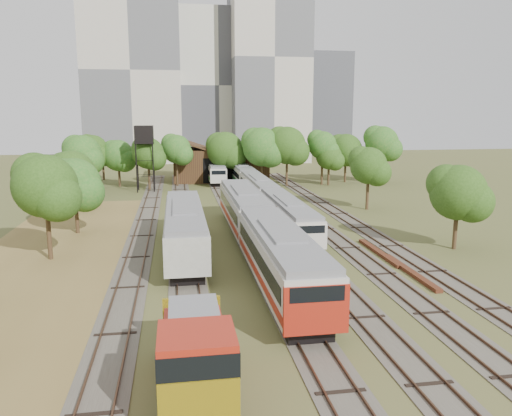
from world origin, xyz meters
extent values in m
plane|color=#475123|center=(0.00, 0.00, 0.00)|extent=(240.00, 240.00, 0.00)
cube|color=brown|center=(-18.00, 8.00, 0.02)|extent=(14.00, 60.00, 0.04)
cube|color=#4C473D|center=(-12.00, 25.00, 0.03)|extent=(2.60, 80.00, 0.06)
cube|color=#472D1E|center=(-12.72, 25.00, 0.12)|extent=(0.08, 80.00, 0.14)
cube|color=#472D1E|center=(-11.28, 25.00, 0.12)|extent=(0.08, 80.00, 0.14)
cube|color=#4C473D|center=(-8.00, 25.00, 0.03)|extent=(2.60, 80.00, 0.06)
cube|color=#472D1E|center=(-8.72, 25.00, 0.12)|extent=(0.08, 80.00, 0.14)
cube|color=#472D1E|center=(-7.28, 25.00, 0.12)|extent=(0.08, 80.00, 0.14)
cube|color=#4C473D|center=(-2.00, 25.00, 0.03)|extent=(2.60, 80.00, 0.06)
cube|color=#472D1E|center=(-2.72, 25.00, 0.12)|extent=(0.08, 80.00, 0.14)
cube|color=#472D1E|center=(-1.28, 25.00, 0.12)|extent=(0.08, 80.00, 0.14)
cube|color=#4C473D|center=(2.00, 25.00, 0.03)|extent=(2.60, 80.00, 0.06)
cube|color=#472D1E|center=(1.28, 25.00, 0.12)|extent=(0.08, 80.00, 0.14)
cube|color=#472D1E|center=(2.72, 25.00, 0.12)|extent=(0.08, 80.00, 0.14)
cube|color=#4C473D|center=(6.00, 25.00, 0.03)|extent=(2.60, 80.00, 0.06)
cube|color=#472D1E|center=(5.28, 25.00, 0.12)|extent=(0.08, 80.00, 0.14)
cube|color=#472D1E|center=(6.72, 25.00, 0.12)|extent=(0.08, 80.00, 0.14)
cube|color=#4C473D|center=(10.00, 25.00, 0.03)|extent=(2.60, 80.00, 0.06)
cube|color=#472D1E|center=(9.28, 25.00, 0.12)|extent=(0.08, 80.00, 0.14)
cube|color=#472D1E|center=(10.72, 25.00, 0.12)|extent=(0.08, 80.00, 0.14)
cube|color=black|center=(-2.00, 0.96, 0.45)|extent=(2.46, 15.64, 0.90)
cube|color=beige|center=(-2.00, 0.96, 2.29)|extent=(3.25, 17.00, 2.80)
cube|color=black|center=(-2.00, 0.96, 2.63)|extent=(3.31, 15.64, 0.95)
cube|color=slate|center=(-2.00, 0.96, 3.90)|extent=(2.99, 16.66, 0.40)
cube|color=maroon|center=(-2.00, 0.96, 1.51)|extent=(3.31, 16.66, 0.50)
cube|color=maroon|center=(-2.00, -7.49, 2.15)|extent=(3.29, 0.25, 2.52)
cube|color=black|center=(-2.00, 18.46, 0.45)|extent=(2.46, 15.64, 0.90)
cube|color=beige|center=(-2.00, 18.46, 2.29)|extent=(3.25, 17.00, 2.80)
cube|color=black|center=(-2.00, 18.46, 2.63)|extent=(3.31, 15.64, 0.95)
cube|color=slate|center=(-2.00, 18.46, 3.90)|extent=(2.99, 16.66, 0.40)
cube|color=maroon|center=(-2.00, 18.46, 1.51)|extent=(3.31, 16.66, 0.50)
cube|color=black|center=(2.00, 16.54, 0.36)|extent=(1.99, 15.64, 0.73)
cube|color=beige|center=(2.00, 16.54, 1.86)|extent=(2.63, 17.00, 2.27)
cube|color=black|center=(2.00, 16.54, 2.13)|extent=(2.69, 15.64, 0.77)
cube|color=slate|center=(2.00, 16.54, 3.15)|extent=(2.42, 16.66, 0.33)
cube|color=#196626|center=(2.00, 16.54, 1.22)|extent=(2.69, 16.66, 0.41)
cube|color=beige|center=(2.00, 8.09, 1.74)|extent=(2.67, 0.25, 2.04)
cube|color=black|center=(2.00, 34.04, 0.36)|extent=(1.99, 15.64, 0.73)
cube|color=beige|center=(2.00, 34.04, 1.86)|extent=(2.63, 17.00, 2.27)
cube|color=black|center=(2.00, 34.04, 2.13)|extent=(2.69, 15.64, 0.77)
cube|color=slate|center=(2.00, 34.04, 3.15)|extent=(2.42, 16.66, 0.33)
cube|color=#196626|center=(2.00, 34.04, 1.22)|extent=(2.69, 16.66, 0.41)
cube|color=black|center=(2.00, 51.54, 0.36)|extent=(1.99, 15.64, 0.73)
cube|color=beige|center=(2.00, 51.54, 1.86)|extent=(2.63, 17.00, 2.27)
cube|color=black|center=(2.00, 51.54, 2.13)|extent=(2.69, 15.64, 0.77)
cube|color=slate|center=(2.00, 51.54, 3.15)|extent=(2.42, 16.66, 0.33)
cube|color=#196626|center=(2.00, 51.54, 1.22)|extent=(2.69, 16.66, 0.41)
cube|color=black|center=(-2.00, 56.00, 0.36)|extent=(1.98, 14.72, 0.72)
cube|color=beige|center=(-2.00, 56.00, 1.85)|extent=(2.62, 16.00, 2.25)
cube|color=black|center=(-2.00, 56.00, 2.12)|extent=(2.68, 14.72, 0.77)
cube|color=slate|center=(-2.00, 56.00, 3.14)|extent=(2.41, 15.68, 0.32)
cube|color=#196626|center=(-2.00, 56.00, 1.22)|extent=(2.68, 15.68, 0.41)
cube|color=beige|center=(-2.00, 48.05, 1.74)|extent=(2.66, 0.25, 2.03)
cube|color=black|center=(-8.00, -10.00, 0.47)|extent=(2.31, 7.20, 0.94)
cube|color=maroon|center=(-8.00, -9.20, 1.73)|extent=(2.62, 4.40, 1.57)
cube|color=maroon|center=(-8.00, -12.60, 2.36)|extent=(2.83, 2.73, 2.83)
cube|color=black|center=(-8.00, -12.60, 3.04)|extent=(2.88, 2.78, 0.94)
cube|color=gold|center=(-8.00, -13.95, 1.68)|extent=(2.83, 0.20, 1.89)
cube|color=gold|center=(-8.00, -6.05, 1.68)|extent=(2.83, 0.20, 1.89)
cube|color=slate|center=(-8.00, -10.00, 3.46)|extent=(2.10, 3.60, 0.21)
cube|color=black|center=(-8.00, 11.18, 0.43)|extent=(2.37, 16.56, 0.86)
cube|color=#9A998C|center=(-8.00, 11.18, 2.21)|extent=(3.13, 18.00, 2.70)
cube|color=black|center=(-8.00, 11.18, 2.54)|extent=(3.19, 16.56, 0.92)
cube|color=slate|center=(-8.00, 11.18, 3.76)|extent=(2.88, 17.64, 0.39)
cylinder|color=black|center=(-14.30, 45.09, 3.58)|extent=(0.18, 0.18, 7.16)
cylinder|color=black|center=(-11.89, 45.09, 3.58)|extent=(0.18, 0.18, 7.16)
cylinder|color=black|center=(-14.30, 47.51, 3.58)|extent=(0.18, 0.18, 7.16)
cylinder|color=black|center=(-11.89, 47.51, 3.58)|extent=(0.18, 0.18, 7.16)
cube|color=black|center=(-13.10, 46.30, 7.26)|extent=(2.82, 2.82, 0.20)
cube|color=black|center=(-13.10, 46.30, 8.56)|extent=(2.68, 2.68, 2.42)
cube|color=#552918|center=(8.00, 8.35, 0.14)|extent=(0.54, 8.12, 0.27)
cube|color=#552918|center=(8.20, 3.13, 0.14)|extent=(0.52, 8.37, 0.27)
cube|color=#341E13|center=(-1.00, 58.00, 2.75)|extent=(16.00, 11.00, 5.50)
cube|color=#341E13|center=(-5.00, 58.00, 6.10)|extent=(8.45, 11.55, 2.96)
cube|color=#341E13|center=(3.00, 58.00, 6.10)|extent=(8.45, 11.55, 2.96)
cube|color=black|center=(-1.00, 52.55, 2.20)|extent=(6.40, 0.15, 4.12)
cylinder|color=#382616|center=(-18.73, 11.10, 2.34)|extent=(0.36, 0.36, 4.69)
sphere|color=#244612|center=(-18.73, 11.10, 5.97)|extent=(4.99, 4.99, 4.99)
cylinder|color=#382616|center=(-18.27, 20.05, 1.90)|extent=(0.36, 0.36, 3.80)
sphere|color=#244612|center=(-18.27, 20.05, 4.84)|extent=(5.05, 5.05, 5.05)
cylinder|color=#382616|center=(-20.84, 31.95, 1.75)|extent=(0.36, 0.36, 3.51)
sphere|color=#244612|center=(-20.84, 31.95, 4.46)|extent=(5.57, 5.57, 5.57)
cylinder|color=#382616|center=(-21.56, 43.56, 2.31)|extent=(0.36, 0.36, 4.62)
sphere|color=#244612|center=(-21.56, 43.56, 5.88)|extent=(5.42, 5.42, 5.42)
cylinder|color=#382616|center=(-21.45, 52.07, 2.29)|extent=(0.36, 0.36, 4.59)
sphere|color=#244612|center=(-21.45, 52.07, 5.84)|extent=(4.77, 4.77, 4.77)
cylinder|color=#382616|center=(-21.19, 60.68, 1.78)|extent=(0.36, 0.36, 3.56)
sphere|color=#244612|center=(-21.19, 60.68, 4.53)|extent=(3.88, 3.88, 3.88)
cylinder|color=#382616|center=(-17.55, 51.80, 1.95)|extent=(0.36, 0.36, 3.91)
sphere|color=#244612|center=(-17.55, 51.80, 4.97)|extent=(4.94, 4.94, 4.94)
cylinder|color=#382616|center=(-12.68, 47.80, 2.19)|extent=(0.36, 0.36, 4.38)
sphere|color=#244612|center=(-12.68, 47.80, 5.58)|extent=(4.77, 4.77, 4.77)
cylinder|color=#382616|center=(-8.42, 50.98, 2.34)|extent=(0.36, 0.36, 4.67)
sphere|color=#244612|center=(-8.42, 50.98, 5.94)|extent=(4.59, 4.59, 4.59)
cylinder|color=#382616|center=(-0.51, 52.35, 2.19)|extent=(0.36, 0.36, 4.38)
sphere|color=#244612|center=(-0.51, 52.35, 5.57)|extent=(6.02, 6.02, 6.02)
cylinder|color=#382616|center=(5.02, 48.81, 2.47)|extent=(0.36, 0.36, 4.93)
sphere|color=#244612|center=(5.02, 48.81, 6.28)|extent=(6.18, 6.18, 6.18)
cylinder|color=#382616|center=(8.95, 48.14, 2.56)|extent=(0.36, 0.36, 5.12)
sphere|color=#244612|center=(8.95, 48.14, 6.52)|extent=(5.96, 5.96, 5.96)
cylinder|color=#382616|center=(14.97, 48.73, 2.53)|extent=(0.36, 0.36, 5.05)
sphere|color=#244612|center=(14.97, 48.73, 6.43)|extent=(4.57, 4.57, 4.57)
cylinder|color=#382616|center=(19.83, 51.26, 2.12)|extent=(0.36, 0.36, 4.25)
sphere|color=#244612|center=(19.83, 51.26, 5.41)|extent=(5.51, 5.51, 5.51)
cylinder|color=#382616|center=(25.23, 49.03, 2.64)|extent=(0.36, 0.36, 5.28)
sphere|color=#244612|center=(25.23, 49.03, 6.72)|extent=(5.50, 5.50, 5.50)
cylinder|color=#382616|center=(15.06, 8.90, 1.95)|extent=(0.36, 0.36, 3.89)
sphere|color=#244612|center=(15.06, 8.90, 4.95)|extent=(4.74, 4.74, 4.74)
cylinder|color=#382616|center=(14.32, 27.22, 2.11)|extent=(0.36, 0.36, 4.22)
sphere|color=#244612|center=(14.32, 27.22, 5.37)|extent=(4.45, 4.45, 4.45)
cylinder|color=#382616|center=(15.91, 48.10, 1.83)|extent=(0.36, 0.36, 3.66)
sphere|color=#244612|center=(15.91, 48.10, 4.66)|extent=(4.19, 4.19, 4.19)
cube|color=#BAB1A2|center=(-18.00, 95.00, 21.00)|extent=(22.00, 16.00, 42.00)
cube|color=beige|center=(2.00, 100.00, 18.00)|extent=(20.00, 18.00, 36.00)
cube|color=#BAB1A2|center=(14.00, 92.00, 24.00)|extent=(18.00, 16.00, 48.00)
cube|color=#45464D|center=(34.00, 110.00, 14.00)|extent=(12.00, 12.00, 28.00)
camera|label=1|loc=(-8.55, -29.67, 11.60)|focal=35.00mm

